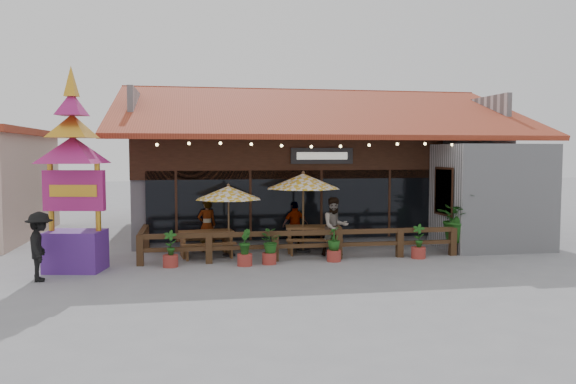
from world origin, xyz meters
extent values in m
plane|color=gray|center=(0.00, 0.00, 0.00)|extent=(100.00, 100.00, 0.00)
cube|color=silver|center=(0.00, 7.00, 2.00)|extent=(14.00, 10.00, 4.00)
cube|color=#381E12|center=(-1.50, 1.92, 3.20)|extent=(11.00, 0.16, 1.60)
cube|color=black|center=(-1.50, 1.90, 1.50)|extent=(10.00, 0.12, 2.40)
cube|color=#F0B96C|center=(-1.50, 2.10, 1.50)|extent=(9.80, 0.05, 2.20)
cube|color=silver|center=(5.25, 0.65, 1.80)|extent=(3.50, 2.70, 3.60)
cube|color=#B7351D|center=(3.44, 0.50, 2.00)|extent=(0.06, 1.20, 1.50)
cube|color=#381E12|center=(3.43, 0.50, 2.00)|extent=(0.04, 1.34, 1.64)
cube|color=#A13B24|center=(0.00, 3.50, 4.90)|extent=(15.50, 7.05, 2.37)
cube|color=#A13B24|center=(0.00, 10.50, 4.90)|extent=(15.50, 7.05, 2.37)
cube|color=#A13B24|center=(0.00, 7.00, 6.02)|extent=(15.50, 0.30, 0.12)
cube|color=silver|center=(-7.00, 7.00, 4.70)|extent=(0.20, 9.00, 1.80)
cube|color=silver|center=(7.00, 7.00, 4.70)|extent=(0.20, 9.00, 1.80)
cube|color=black|center=(-0.50, 1.80, 3.20)|extent=(2.20, 0.10, 0.55)
cube|color=silver|center=(-0.50, 1.74, 3.20)|extent=(1.80, 0.02, 0.25)
cube|color=#381E12|center=(-5.50, 1.86, 1.50)|extent=(0.08, 0.08, 2.40)
cube|color=#381E12|center=(-3.00, 1.86, 1.50)|extent=(0.08, 0.08, 2.40)
cube|color=#381E12|center=(-0.50, 1.86, 1.50)|extent=(0.08, 0.08, 2.40)
cube|color=#381E12|center=(2.00, 1.86, 1.50)|extent=(0.08, 0.08, 2.40)
sphere|color=#FFE38C|center=(-6.00, 0.08, 3.55)|extent=(0.09, 0.09, 0.09)
sphere|color=#FFE38C|center=(-5.05, 0.08, 3.59)|extent=(0.09, 0.09, 0.09)
sphere|color=#FFE38C|center=(-4.10, 0.08, 3.60)|extent=(0.09, 0.09, 0.09)
sphere|color=#FFE38C|center=(-3.15, 0.08, 3.57)|extent=(0.09, 0.09, 0.09)
sphere|color=#FFE38C|center=(-2.20, 0.08, 3.53)|extent=(0.09, 0.09, 0.09)
sphere|color=#FFE38C|center=(-1.25, 0.08, 3.50)|extent=(0.09, 0.09, 0.09)
sphere|color=#FFE38C|center=(-0.30, 0.08, 3.51)|extent=(0.09, 0.09, 0.09)
sphere|color=#FFE38C|center=(0.65, 0.08, 3.55)|extent=(0.09, 0.09, 0.09)
sphere|color=#FFE38C|center=(1.60, 0.08, 3.59)|extent=(0.09, 0.09, 0.09)
sphere|color=#FFE38C|center=(2.55, 0.08, 3.60)|extent=(0.09, 0.09, 0.09)
sphere|color=#FFE38C|center=(3.50, 0.08, 3.57)|extent=(0.09, 0.09, 0.09)
cube|color=#432A18|center=(-6.50, -0.50, 0.45)|extent=(0.20, 0.20, 0.90)
cube|color=#432A18|center=(-4.50, -0.50, 0.45)|extent=(0.20, 0.20, 0.90)
cube|color=#432A18|center=(-2.50, -0.50, 0.45)|extent=(0.20, 0.20, 0.90)
cube|color=#432A18|center=(-0.50, -0.50, 0.45)|extent=(0.20, 0.20, 0.90)
cube|color=#432A18|center=(1.50, -0.50, 0.45)|extent=(0.20, 0.20, 0.90)
cube|color=#432A18|center=(3.30, -0.50, 0.45)|extent=(0.20, 0.20, 0.90)
cube|color=#432A18|center=(-1.60, -0.50, 0.85)|extent=(9.80, 0.16, 0.14)
cube|color=#432A18|center=(-1.60, -0.50, 0.45)|extent=(9.80, 0.12, 0.12)
cube|color=#432A18|center=(-6.50, 0.75, 0.85)|extent=(0.16, 2.50, 0.14)
cube|color=#432A18|center=(-6.50, 1.90, 0.45)|extent=(0.20, 0.20, 0.90)
cylinder|color=brown|center=(-3.83, 0.65, 1.09)|extent=(0.06, 0.06, 2.18)
cone|color=gold|center=(-3.83, 0.65, 2.04)|extent=(2.73, 2.73, 0.43)
sphere|color=brown|center=(-3.83, 0.65, 2.28)|extent=(0.09, 0.09, 0.09)
cylinder|color=black|center=(-3.83, 0.65, 0.03)|extent=(0.42, 0.42, 0.06)
cylinder|color=brown|center=(-1.33, 0.95, 1.27)|extent=(0.07, 0.07, 2.54)
cone|color=gold|center=(-1.33, 0.95, 2.37)|extent=(3.02, 3.02, 0.50)
sphere|color=brown|center=(-1.33, 0.95, 2.65)|extent=(0.11, 0.11, 0.11)
cylinder|color=black|center=(-1.33, 0.95, 0.03)|extent=(0.49, 0.49, 0.07)
cube|color=brown|center=(-4.54, 0.72, 0.78)|extent=(1.79, 1.02, 0.06)
cube|color=brown|center=(-5.28, 0.62, 0.39)|extent=(0.18, 0.75, 0.78)
cube|color=brown|center=(-3.81, 0.82, 0.39)|extent=(0.18, 0.75, 0.78)
cube|color=brown|center=(-4.47, 0.15, 0.47)|extent=(1.72, 0.52, 0.05)
cube|color=brown|center=(-4.62, 1.30, 0.47)|extent=(1.72, 0.52, 0.05)
cube|color=brown|center=(-1.01, 0.83, 0.84)|extent=(1.92, 1.10, 0.07)
cube|color=brown|center=(-1.80, 0.95, 0.42)|extent=(0.20, 0.80, 0.84)
cube|color=brown|center=(-0.23, 0.72, 0.42)|extent=(0.20, 0.80, 0.84)
cube|color=brown|center=(-1.10, 0.21, 0.50)|extent=(1.85, 0.57, 0.06)
cube|color=brown|center=(-0.93, 1.45, 0.50)|extent=(1.85, 0.57, 0.06)
cube|color=#532485|center=(-8.21, -0.92, 0.56)|extent=(1.70, 1.40, 1.13)
cube|color=#A81F6B|center=(-8.21, -0.92, 2.26)|extent=(1.71, 0.56, 1.13)
cube|color=gold|center=(-8.21, -1.05, 2.26)|extent=(1.30, 0.28, 0.33)
cylinder|color=gold|center=(-8.87, -0.92, 2.07)|extent=(0.15, 0.15, 1.88)
cylinder|color=gold|center=(-7.55, -0.92, 2.07)|extent=(0.15, 0.15, 1.88)
pyramid|color=#A81F6B|center=(-8.21, -0.92, 3.77)|extent=(2.65, 2.65, 0.75)
pyramid|color=gold|center=(-8.21, -0.92, 4.38)|extent=(1.88, 1.88, 0.66)
pyramid|color=#A81F6B|center=(-8.21, -0.92, 4.99)|extent=(1.22, 1.22, 0.66)
pyramid|color=gold|center=(-8.21, -0.92, 5.70)|extent=(0.55, 0.55, 0.85)
cylinder|color=#9B322A|center=(3.63, -0.17, 0.19)|extent=(0.52, 0.52, 0.38)
imported|color=#1A5418|center=(3.63, -0.17, 1.17)|extent=(1.82, 1.73, 1.57)
sphere|color=#1A5418|center=(3.76, -0.25, 0.87)|extent=(0.52, 0.52, 0.52)
sphere|color=#1A5418|center=(3.53, -0.04, 1.05)|extent=(0.45, 0.45, 0.45)
imported|color=#381E12|center=(-4.49, 1.63, 0.88)|extent=(0.72, 0.57, 1.76)
imported|color=#381E12|center=(-0.47, 0.06, 0.94)|extent=(1.03, 0.87, 1.89)
imported|color=#381E12|center=(-1.45, 1.73, 0.81)|extent=(1.02, 0.62, 1.62)
imported|color=black|center=(-8.86, -2.08, 0.90)|extent=(0.86, 1.26, 1.80)
cylinder|color=#9B322A|center=(-5.62, -0.83, 0.17)|extent=(0.44, 0.44, 0.35)
imported|color=#1A5418|center=(-5.62, -0.83, 0.71)|extent=(0.43, 0.35, 0.72)
cylinder|color=#9B322A|center=(-3.48, -1.04, 0.18)|extent=(0.44, 0.44, 0.35)
imported|color=#1A5418|center=(-3.48, -1.04, 0.72)|extent=(0.34, 0.41, 0.73)
cylinder|color=#9B322A|center=(-2.74, -0.91, 0.17)|extent=(0.42, 0.42, 0.34)
imported|color=#1A5418|center=(-2.74, -0.91, 0.69)|extent=(0.83, 0.82, 0.70)
cylinder|color=#9B322A|center=(-0.73, -0.83, 0.17)|extent=(0.43, 0.43, 0.35)
imported|color=#1A5418|center=(-0.73, -0.83, 0.70)|extent=(0.55, 0.55, 0.71)
cylinder|color=#9B322A|center=(2.00, -0.81, 0.18)|extent=(0.44, 0.44, 0.35)
imported|color=#1A5418|center=(2.00, -0.81, 0.72)|extent=(0.46, 0.44, 0.73)
camera|label=1|loc=(-5.02, -17.25, 3.30)|focal=35.00mm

